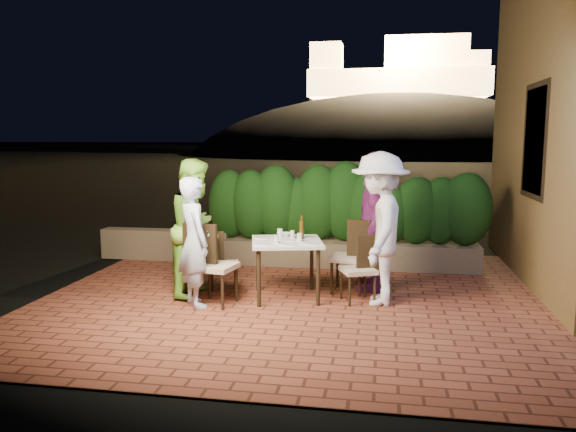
% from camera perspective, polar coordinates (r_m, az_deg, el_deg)
% --- Properties ---
extents(ground, '(400.00, 400.00, 0.00)m').
position_cam_1_polar(ground, '(6.90, 2.53, -9.46)').
color(ground, black).
rests_on(ground, ground).
extents(terrace_floor, '(7.00, 6.00, 0.15)m').
position_cam_1_polar(terrace_floor, '(7.39, 3.02, -8.71)').
color(terrace_floor, brown).
rests_on(terrace_floor, ground).
extents(window_pane, '(0.08, 1.00, 1.40)m').
position_cam_1_polar(window_pane, '(8.27, 23.96, 6.99)').
color(window_pane, black).
rests_on(window_pane, building_wall).
extents(window_frame, '(0.06, 1.15, 1.55)m').
position_cam_1_polar(window_frame, '(8.27, 23.90, 6.99)').
color(window_frame, black).
rests_on(window_frame, building_wall).
extents(planter, '(4.20, 0.55, 0.40)m').
position_cam_1_polar(planter, '(9.04, 5.65, -3.83)').
color(planter, '#746449').
rests_on(planter, ground).
extents(hedge, '(4.00, 0.70, 1.10)m').
position_cam_1_polar(hedge, '(8.91, 5.72, 0.90)').
color(hedge, '#13390F').
rests_on(hedge, planter).
extents(parapet, '(2.20, 0.30, 0.50)m').
position_cam_1_polar(parapet, '(9.71, -12.32, -2.85)').
color(parapet, '#746449').
rests_on(parapet, ground).
extents(hill, '(52.00, 40.00, 22.00)m').
position_cam_1_polar(hill, '(66.81, 10.77, 2.71)').
color(hill, black).
rests_on(hill, ground).
extents(fortress, '(26.00, 8.00, 8.00)m').
position_cam_1_polar(fortress, '(67.07, 11.11, 15.14)').
color(fortress, '#FFCC7A').
rests_on(fortress, hill).
extents(dining_table, '(1.06, 1.06, 0.75)m').
position_cam_1_polar(dining_table, '(7.20, -0.14, -5.44)').
color(dining_table, white).
rests_on(dining_table, ground).
extents(plate_nw, '(0.20, 0.20, 0.01)m').
position_cam_1_polar(plate_nw, '(6.86, -2.65, -2.86)').
color(plate_nw, white).
rests_on(plate_nw, dining_table).
extents(plate_sw, '(0.21, 0.21, 0.01)m').
position_cam_1_polar(plate_sw, '(7.29, -2.69, -2.22)').
color(plate_sw, white).
rests_on(plate_sw, dining_table).
extents(plate_ne, '(0.21, 0.21, 0.01)m').
position_cam_1_polar(plate_ne, '(6.90, 2.28, -2.81)').
color(plate_ne, white).
rests_on(plate_ne, dining_table).
extents(plate_se, '(0.20, 0.20, 0.01)m').
position_cam_1_polar(plate_se, '(7.33, 1.83, -2.16)').
color(plate_se, white).
rests_on(plate_se, dining_table).
extents(plate_centre, '(0.22, 0.22, 0.01)m').
position_cam_1_polar(plate_centre, '(7.14, -0.14, -2.42)').
color(plate_centre, white).
rests_on(plate_centre, dining_table).
extents(plate_front, '(0.21, 0.21, 0.01)m').
position_cam_1_polar(plate_front, '(6.83, 0.15, -2.91)').
color(plate_front, white).
rests_on(plate_front, dining_table).
extents(glass_nw, '(0.06, 0.06, 0.10)m').
position_cam_1_polar(glass_nw, '(6.93, -1.19, -2.37)').
color(glass_nw, silver).
rests_on(glass_nw, dining_table).
extents(glass_sw, '(0.07, 0.07, 0.12)m').
position_cam_1_polar(glass_sw, '(7.32, -0.82, -1.74)').
color(glass_sw, silver).
rests_on(glass_sw, dining_table).
extents(glass_ne, '(0.06, 0.06, 0.10)m').
position_cam_1_polar(glass_ne, '(7.06, 1.19, -2.17)').
color(glass_ne, silver).
rests_on(glass_ne, dining_table).
extents(glass_se, '(0.06, 0.06, 0.10)m').
position_cam_1_polar(glass_se, '(7.27, 0.45, -1.87)').
color(glass_se, silver).
rests_on(glass_se, dining_table).
extents(beer_bottle, '(0.06, 0.06, 0.31)m').
position_cam_1_polar(beer_bottle, '(7.20, 1.40, -1.14)').
color(beer_bottle, '#462C0B').
rests_on(beer_bottle, dining_table).
extents(bowl, '(0.22, 0.22, 0.04)m').
position_cam_1_polar(bowl, '(7.42, -0.43, -1.89)').
color(bowl, white).
rests_on(bowl, dining_table).
extents(chair_left_front, '(0.54, 0.54, 1.00)m').
position_cam_1_polar(chair_left_front, '(6.96, -7.37, -4.93)').
color(chair_left_front, black).
rests_on(chair_left_front, ground).
extents(chair_left_back, '(0.47, 0.47, 0.84)m').
position_cam_1_polar(chair_left_back, '(7.39, -6.62, -4.78)').
color(chair_left_back, black).
rests_on(chair_left_back, ground).
extents(chair_right_front, '(0.52, 0.52, 0.85)m').
position_cam_1_polar(chair_right_front, '(7.07, 7.13, -5.32)').
color(chair_right_front, black).
rests_on(chair_right_front, ground).
extents(chair_right_back, '(0.51, 0.51, 0.98)m').
position_cam_1_polar(chair_right_back, '(7.49, 6.17, -4.04)').
color(chair_right_back, black).
rests_on(chair_right_back, ground).
extents(diner_blue, '(0.66, 0.69, 1.58)m').
position_cam_1_polar(diner_blue, '(6.89, -9.49, -2.62)').
color(diner_blue, '#C2D9FA').
rests_on(diner_blue, ground).
extents(diner_green, '(0.68, 0.87, 1.78)m').
position_cam_1_polar(diner_green, '(7.37, -9.27, -1.15)').
color(diner_green, '#92E447').
rests_on(diner_green, ground).
extents(diner_white, '(0.74, 1.24, 1.88)m').
position_cam_1_polar(diner_white, '(6.97, 9.27, -1.25)').
color(diner_white, white).
rests_on(diner_white, ground).
extents(diner_purple, '(0.47, 1.10, 1.86)m').
position_cam_1_polar(diner_purple, '(7.57, 8.72, -0.58)').
color(diner_purple, '#7F2A79').
rests_on(diner_purple, ground).
extents(parapet_lamp, '(0.10, 0.10, 0.14)m').
position_cam_1_polar(parapet_lamp, '(9.49, -9.85, -1.06)').
color(parapet_lamp, orange).
rests_on(parapet_lamp, parapet).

